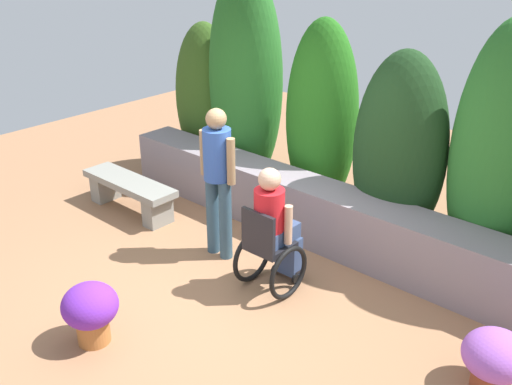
% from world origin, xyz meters
% --- Properties ---
extents(ground_plane, '(12.70, 12.70, 0.00)m').
position_xyz_m(ground_plane, '(0.00, 0.00, 0.00)').
color(ground_plane, '#996B4A').
extents(stone_retaining_wall, '(5.73, 0.54, 0.70)m').
position_xyz_m(stone_retaining_wall, '(0.00, 1.45, 0.35)').
color(stone_retaining_wall, gray).
rests_on(stone_retaining_wall, ground).
extents(hedge_backdrop, '(6.28, 1.14, 2.98)m').
position_xyz_m(hedge_backdrop, '(0.42, 2.11, 1.31)').
color(hedge_backdrop, '#33551B').
rests_on(hedge_backdrop, ground).
extents(stone_bench, '(1.45, 0.41, 0.44)m').
position_xyz_m(stone_bench, '(-2.20, 0.47, 0.29)').
color(stone_bench, gray).
rests_on(stone_bench, ground).
extents(person_in_wheelchair, '(0.53, 0.66, 1.33)m').
position_xyz_m(person_in_wheelchair, '(0.30, 0.35, 0.62)').
color(person_in_wheelchair, black).
rests_on(person_in_wheelchair, ground).
extents(person_standing_companion, '(0.49, 0.30, 1.70)m').
position_xyz_m(person_standing_companion, '(-0.57, 0.46, 0.98)').
color(person_standing_companion, '#325063').
rests_on(person_standing_companion, ground).
extents(flower_pot_purple_near, '(0.50, 0.50, 0.58)m').
position_xyz_m(flower_pot_purple_near, '(-0.32, -1.37, 0.33)').
color(flower_pot_purple_near, '#AA6632').
rests_on(flower_pot_purple_near, ground).
extents(flower_pot_terracotta_by_wall, '(0.53, 0.53, 0.52)m').
position_xyz_m(flower_pot_terracotta_by_wall, '(2.54, 0.42, 0.28)').
color(flower_pot_terracotta_by_wall, brown).
rests_on(flower_pot_terracotta_by_wall, ground).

